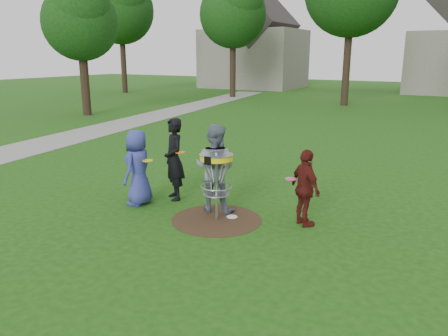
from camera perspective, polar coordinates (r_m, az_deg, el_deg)
The scene contains 10 objects.
ground at distance 8.76m, azimuth -0.97°, elevation -6.77°, with size 100.00×100.00×0.00m, color #19470F.
dirt_patch at distance 8.76m, azimuth -0.97°, elevation -6.75°, with size 1.80×1.80×0.01m, color #47331E.
concrete_path at distance 20.88m, azimuth -13.76°, elevation 5.42°, with size 2.20×40.00×0.02m, color #9E9E99.
player_blue at distance 9.62m, azimuth -11.18°, elevation 0.07°, with size 0.81×0.53×1.65m, color #363B95.
player_black at distance 9.81m, azimuth -6.55°, elevation 1.13°, with size 0.67×0.44×1.85m, color black.
player_grey at distance 9.02m, azimuth -1.20°, elevation -0.01°, with size 0.89×0.70×1.84m, color slate.
player_maroon at distance 8.39m, azimuth 10.58°, elevation -2.61°, with size 0.87×0.36×1.49m, color #551613.
disc_on_grass at distance 8.88m, azimuth 1.05°, elevation -6.41°, with size 0.22×0.22×0.02m, color white.
disc_golf_basket at distance 8.45m, azimuth -1.00°, elevation -0.32°, with size 0.66×0.67×1.38m.
held_discs at distance 8.93m, azimuth -2.37°, elevation 0.67°, with size 3.26×0.77×0.24m.
Camera 1 is at (4.13, -7.04, 3.20)m, focal length 35.00 mm.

